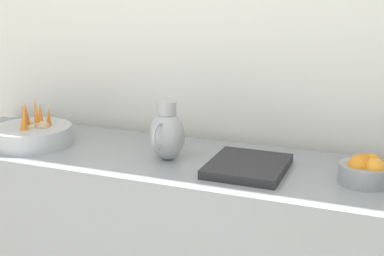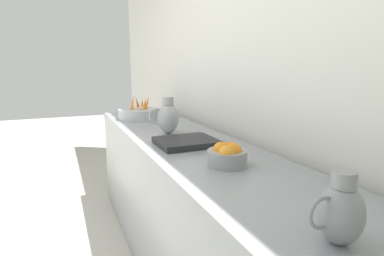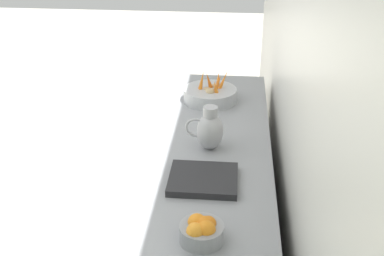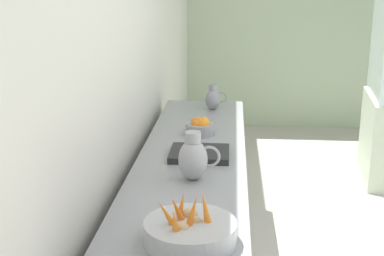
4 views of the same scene
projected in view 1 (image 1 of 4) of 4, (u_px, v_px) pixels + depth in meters
The scene contains 5 objects.
tile_wall_left at pixel (383, 17), 2.17m from camera, with size 0.10×7.60×3.00m, color white.
vegetable_colander at pixel (33, 134), 2.39m from camera, with size 0.36×0.36×0.22m.
orange_bowl at pixel (365, 170), 1.92m from camera, with size 0.19×0.19×0.11m.
metal_pitcher_tall at pixel (167, 134), 2.17m from camera, with size 0.21×0.15×0.25m.
counter_sink_basin at pixel (248, 166), 2.06m from camera, with size 0.34×0.30×0.04m, color #232326.
Camera 1 is at (0.41, 0.80, 1.62)m, focal length 48.14 mm.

